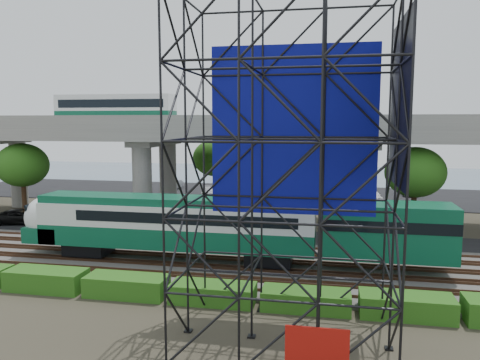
# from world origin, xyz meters

# --- Properties ---
(ground) EXTENTS (140.00, 140.00, 0.00)m
(ground) POSITION_xyz_m (0.00, 0.00, 0.00)
(ground) COLOR #474233
(ground) RESTS_ON ground
(ballast_bed) EXTENTS (90.00, 12.00, 0.20)m
(ballast_bed) POSITION_xyz_m (0.00, 2.00, 0.10)
(ballast_bed) COLOR slate
(ballast_bed) RESTS_ON ground
(service_road) EXTENTS (90.00, 5.00, 0.08)m
(service_road) POSITION_xyz_m (0.00, 10.50, 0.04)
(service_road) COLOR black
(service_road) RESTS_ON ground
(parking_lot) EXTENTS (90.00, 18.00, 0.08)m
(parking_lot) POSITION_xyz_m (0.00, 34.00, 0.04)
(parking_lot) COLOR black
(parking_lot) RESTS_ON ground
(harbor_water) EXTENTS (140.00, 40.00, 0.03)m
(harbor_water) POSITION_xyz_m (0.00, 56.00, 0.01)
(harbor_water) COLOR slate
(harbor_water) RESTS_ON ground
(rail_tracks) EXTENTS (90.00, 9.52, 0.16)m
(rail_tracks) POSITION_xyz_m (0.00, 2.00, 0.28)
(rail_tracks) COLOR #472D1E
(rail_tracks) RESTS_ON ballast_bed
(commuter_train) EXTENTS (29.30, 3.06, 4.30)m
(commuter_train) POSITION_xyz_m (-1.14, 2.00, 2.88)
(commuter_train) COLOR black
(commuter_train) RESTS_ON rail_tracks
(overpass) EXTENTS (80.00, 12.00, 12.40)m
(overpass) POSITION_xyz_m (-1.03, 16.00, 8.21)
(overpass) COLOR #9E9B93
(overpass) RESTS_ON ground
(scaffold_tower) EXTENTS (9.36, 6.36, 15.00)m
(scaffold_tower) POSITION_xyz_m (5.26, -7.98, 7.47)
(scaffold_tower) COLOR black
(scaffold_tower) RESTS_ON ground
(hedge_strip) EXTENTS (34.60, 1.80, 1.20)m
(hedge_strip) POSITION_xyz_m (1.01, -4.30, 0.56)
(hedge_strip) COLOR #265914
(hedge_strip) RESTS_ON ground
(trees) EXTENTS (40.94, 16.94, 7.69)m
(trees) POSITION_xyz_m (-4.67, 16.17, 5.57)
(trees) COLOR #382314
(trees) RESTS_ON ground
(suv) EXTENTS (5.31, 3.39, 1.36)m
(suv) POSITION_xyz_m (-21.73, 11.03, 0.76)
(suv) COLOR black
(suv) RESTS_ON service_road
(parked_cars) EXTENTS (37.12, 9.23, 1.30)m
(parked_cars) POSITION_xyz_m (1.20, 33.69, 0.67)
(parked_cars) COLOR silver
(parked_cars) RESTS_ON parking_lot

